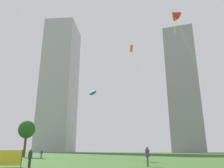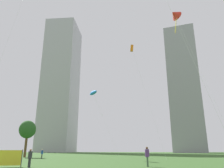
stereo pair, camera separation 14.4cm
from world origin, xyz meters
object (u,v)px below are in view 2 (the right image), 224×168
kite_flying_2 (175,14)px  park_tree_0 (27,130)px  distant_highrise_1 (61,85)px  person_standing_4 (147,155)px  kite_flying_0 (132,49)px  person_standing_2 (30,157)px  event_banner (8,158)px  person_standing_1 (42,153)px  distant_highrise_0 (184,89)px  kite_flying_4 (93,93)px

kite_flying_2 → park_tree_0: size_ratio=3.22×
distant_highrise_1 → park_tree_0: bearing=-75.0°
person_standing_4 → kite_flying_0: 23.53m
person_standing_2 → event_banner: bearing=-150.1°
person_standing_4 → person_standing_2: bearing=99.1°
kite_flying_0 → distant_highrise_1: size_ratio=0.23×
person_standing_2 → park_tree_0: bearing=150.2°
person_standing_1 → distant_highrise_0: size_ratio=0.02×
person_standing_4 → kite_flying_4: (-8.18, 19.05, 11.18)m
park_tree_0 → person_standing_4: bearing=-47.2°
park_tree_0 → distant_highrise_0: distant_highrise_0 is taller
event_banner → person_standing_2: bearing=-5.2°
person_standing_2 → distant_highrise_1: distant_highrise_1 is taller
person_standing_1 → event_banner: 19.49m
person_standing_2 → person_standing_4: (10.70, 1.72, 0.12)m
person_standing_2 → park_tree_0: (-12.68, 26.98, 4.79)m
kite_flying_0 → kite_flying_4: size_ratio=1.57×
person_standing_4 → kite_flying_0: (-0.52, 14.69, 18.37)m
kite_flying_4 → distant_highrise_1: 112.34m
kite_flying_2 → distant_highrise_1: size_ratio=0.28×
kite_flying_4 → event_banner: bearing=-102.6°
person_standing_2 → event_banner: 2.11m
person_standing_1 → person_standing_2: bearing=7.3°
distant_highrise_0 → distant_highrise_1: bearing=-175.4°
kite_flying_2 → distant_highrise_0: size_ratio=0.35×
person_standing_4 → kite_flying_2: kite_flying_2 is taller
kite_flying_2 → distant_highrise_1: 122.80m
person_standing_1 → park_tree_0: size_ratio=0.21×
kite_flying_0 → person_standing_1: bearing=170.0°
kite_flying_4 → distant_highrise_1: size_ratio=0.14×
kite_flying_4 → kite_flying_2: bearing=-28.8°
kite_flying_0 → kite_flying_4: 11.37m
kite_flying_2 → distant_highrise_1: distant_highrise_1 is taller
kite_flying_4 → event_banner: 23.98m
park_tree_0 → event_banner: 29.22m
park_tree_0 → distant_highrise_1: distant_highrise_1 is taller
person_standing_2 → park_tree_0: park_tree_0 is taller
distant_highrise_0 → distant_highrise_1: 81.15m
distant_highrise_0 → event_banner: size_ratio=31.33×
distant_highrise_1 → event_banner: (32.95, -121.35, -43.86)m
person_standing_4 → kite_flying_0: size_ratio=0.09×
kite_flying_4 → distant_highrise_1: bearing=110.4°
person_standing_2 → distant_highrise_0: size_ratio=0.02×
kite_flying_4 → distant_highrise_0: size_ratio=0.18×
distant_highrise_1 → kite_flying_2: bearing=-62.6°
park_tree_0 → distant_highrise_1: bearing=103.3°
person_standing_1 → kite_flying_0: kite_flying_0 is taller
person_standing_1 → person_standing_4: 24.28m
distant_highrise_0 → kite_flying_0: bearing=-94.7°
kite_flying_0 → distant_highrise_0: (33.81, 89.06, 16.24)m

